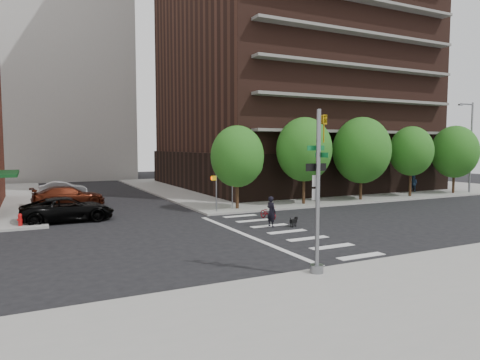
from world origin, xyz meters
The scene contains 20 objects.
ground centered at (0.00, 0.00, 0.00)m, with size 120.00×120.00×0.00m, color black.
sidewalk_ne centered at (20.50, 23.50, 0.07)m, with size 39.00×33.00×0.15m, color gray.
crosswalk centered at (2.21, 0.00, 0.01)m, with size 3.85×13.00×0.01m.
apartment_tower centered at (18.00, 24.00, 20.91)m, with size 26.65×25.50×45.00m.
tree_a centered at (4.00, 8.50, 4.04)m, with size 4.00×4.00×5.90m.
tree_b centered at (10.00, 8.50, 4.54)m, with size 4.50×4.50×6.65m.
tree_c centered at (16.00, 8.50, 4.45)m, with size 5.00×5.00×6.80m.
tree_d centered at (22.00, 8.50, 4.34)m, with size 4.00×4.00×6.20m.
tree_e centered at (28.00, 8.50, 4.25)m, with size 4.50×4.50×6.35m.
traffic_signal centered at (-0.47, -7.49, 2.70)m, with size 0.90×0.75×6.00m.
pedestrian_signal centered at (2.32, 7.92, 1.85)m, with size 2.18×0.67×2.60m.
fire_hydrant centered at (-10.50, 7.80, 0.55)m, with size 0.24×0.24×0.73m.
streetlamp centered at (29.82, 8.20, 5.29)m, with size 2.14×0.22×9.00m.
parked_car_black centered at (-7.78, 9.00, 0.78)m, with size 5.64×2.60×1.57m, color black.
parked_car_maroon centered at (-7.17, 16.47, 0.81)m, with size 5.55×2.26×1.61m, color #48180C.
parked_car_silver centered at (-7.06, 24.24, 0.72)m, with size 4.36×1.52×1.44m, color #9EA2A6.
scooter centered at (4.14, 4.12, 0.43)m, with size 0.57×1.63×0.86m, color maroon.
dog_walker centered at (2.95, 1.69, 0.92)m, with size 0.44×0.67×1.84m, color black.
dog centered at (4.16, 1.08, 0.35)m, with size 0.66×0.42×0.56m.
pedestrian_far centered at (25.26, 11.00, 1.01)m, with size 0.65×0.83×1.71m, color navy.
Camera 1 is at (-9.90, -20.13, 4.83)m, focal length 32.00 mm.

